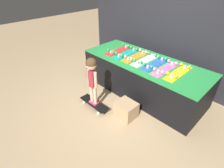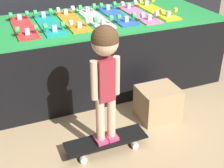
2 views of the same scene
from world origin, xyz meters
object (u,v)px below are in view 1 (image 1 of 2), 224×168
object	(u,v)px
skateboard_orange_on_rack	(136,56)
skateboard_blue_on_rack	(155,64)
skateboard_white_on_rack	(145,60)
skateboard_yellow_on_rack	(178,72)
skateboard_teal_on_rack	(127,53)
skateboard_red_on_rack	(119,50)
storage_box	(126,110)
skateboard_on_floor	(94,104)
child	(92,73)
skateboard_pink_on_rack	(165,68)

from	to	relation	value
skateboard_orange_on_rack	skateboard_blue_on_rack	distance (m)	0.46
skateboard_blue_on_rack	skateboard_white_on_rack	bearing A→B (deg)	178.97
skateboard_yellow_on_rack	skateboard_teal_on_rack	bearing A→B (deg)	-179.51
skateboard_orange_on_rack	skateboard_blue_on_rack	world-z (taller)	same
skateboard_red_on_rack	skateboard_teal_on_rack	xyz separation A→B (m)	(0.23, -0.01, 0.00)
skateboard_white_on_rack	storage_box	xyz separation A→B (m)	(0.28, -0.83, -0.58)
skateboard_teal_on_rack	skateboard_orange_on_rack	bearing A→B (deg)	3.79
skateboard_blue_on_rack	storage_box	size ratio (longest dim) A/B	2.04
skateboard_on_floor	skateboard_white_on_rack	bearing A→B (deg)	73.82
skateboard_white_on_rack	child	xyz separation A→B (m)	(-0.31, -1.07, 0.00)
skateboard_red_on_rack	skateboard_blue_on_rack	size ratio (longest dim) A/B	1.00
skateboard_red_on_rack	skateboard_white_on_rack	size ratio (longest dim) A/B	1.00
skateboard_pink_on_rack	skateboard_on_floor	bearing A→B (deg)	-126.78
skateboard_pink_on_rack	skateboard_on_floor	distance (m)	1.44
child	storage_box	xyz separation A→B (m)	(0.59, 0.24, -0.58)
skateboard_yellow_on_rack	skateboard_on_floor	bearing A→B (deg)	-133.35
skateboard_red_on_rack	child	bearing A→B (deg)	-70.10
skateboard_on_floor	child	world-z (taller)	child
skateboard_teal_on_rack	storage_box	world-z (taller)	skateboard_teal_on_rack
skateboard_teal_on_rack	child	xyz separation A→B (m)	(0.15, -1.05, 0.00)
skateboard_red_on_rack	skateboard_orange_on_rack	distance (m)	0.46
skateboard_blue_on_rack	skateboard_red_on_rack	bearing A→B (deg)	-179.61
skateboard_red_on_rack	child	size ratio (longest dim) A/B	0.77
skateboard_teal_on_rack	skateboard_blue_on_rack	size ratio (longest dim) A/B	1.00
skateboard_white_on_rack	storage_box	distance (m)	1.05
skateboard_white_on_rack	storage_box	world-z (taller)	skateboard_white_on_rack
child	skateboard_orange_on_rack	bearing A→B (deg)	82.33
skateboard_red_on_rack	skateboard_blue_on_rack	bearing A→B (deg)	0.39
skateboard_red_on_rack	skateboard_on_floor	distance (m)	1.30
skateboard_orange_on_rack	child	bearing A→B (deg)	-94.23
skateboard_teal_on_rack	storage_box	xyz separation A→B (m)	(0.74, -0.82, -0.58)
skateboard_red_on_rack	skateboard_orange_on_rack	size ratio (longest dim) A/B	1.00
child	skateboard_on_floor	bearing A→B (deg)	86.56
skateboard_red_on_rack	storage_box	distance (m)	1.40
skateboard_white_on_rack	skateboard_yellow_on_rack	size ratio (longest dim) A/B	1.00
skateboard_teal_on_rack	child	world-z (taller)	child
skateboard_red_on_rack	skateboard_on_floor	world-z (taller)	skateboard_red_on_rack
skateboard_teal_on_rack	skateboard_orange_on_rack	world-z (taller)	same
skateboard_red_on_rack	storage_box	bearing A→B (deg)	-40.26
skateboard_red_on_rack	skateboard_blue_on_rack	xyz separation A→B (m)	(0.92, 0.01, 0.00)
skateboard_red_on_rack	child	xyz separation A→B (m)	(0.38, -1.06, 0.00)
skateboard_blue_on_rack	skateboard_yellow_on_rack	bearing A→B (deg)	-0.20
skateboard_teal_on_rack	skateboard_red_on_rack	bearing A→B (deg)	178.71
skateboard_white_on_rack	skateboard_on_floor	world-z (taller)	skateboard_white_on_rack
skateboard_blue_on_rack	skateboard_orange_on_rack	bearing A→B (deg)	179.52
skateboard_red_on_rack	skateboard_on_floor	size ratio (longest dim) A/B	1.10
skateboard_red_on_rack	skateboard_pink_on_rack	distance (m)	1.15
child	skateboard_pink_on_rack	bearing A→B (deg)	49.78
skateboard_white_on_rack	skateboard_on_floor	size ratio (longest dim) A/B	1.10
skateboard_orange_on_rack	storage_box	xyz separation A→B (m)	(0.51, -0.83, -0.58)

